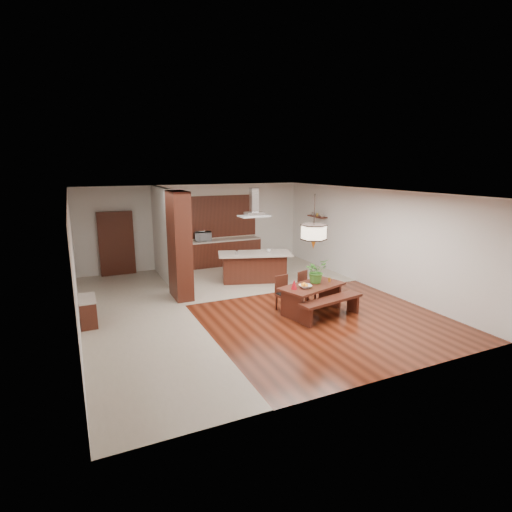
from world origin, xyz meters
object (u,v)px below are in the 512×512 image
foliage_plant (316,271)px  microwave (203,236)px  hallway_console (88,311)px  dining_bench (331,308)px  dining_chair_right (307,288)px  pendant_lantern (314,222)px  kitchen_island (254,267)px  dining_table (312,292)px  range_hood (254,202)px  dining_chair_left (285,294)px  fruit_bowl (305,286)px  island_cup (269,251)px

foliage_plant → microwave: foliage_plant is taller
hallway_console → dining_bench: (5.22, -2.02, -0.07)m
dining_chair_right → pendant_lantern: (-0.25, -0.60, 1.82)m
kitchen_island → dining_chair_right: bearing=-62.4°
dining_table → pendant_lantern: 1.74m
range_hood → microwave: size_ratio=1.57×
dining_table → dining_chair_left: 0.65m
dining_chair_left → dining_chair_right: dining_chair_left is taller
dining_chair_right → dining_bench: bearing=-112.7°
dining_chair_left → pendant_lantern: size_ratio=0.67×
fruit_bowl → island_cup: bearing=80.0°
range_hood → microwave: (-0.88, 2.39, -1.36)m
dining_table → pendant_lantern: (-0.00, 0.00, 1.74)m
kitchen_island → island_cup: bearing=2.4°
range_hood → dining_chair_left: bearing=-97.9°
dining_bench → microwave: (-1.22, 6.00, 0.86)m
hallway_console → microwave: 5.69m
dining_bench → range_hood: (-0.34, 3.61, 2.22)m
foliage_plant → island_cup: bearing=88.6°
island_cup → foliage_plant: bearing=-91.4°
hallway_console → fruit_bowl: size_ratio=2.98×
kitchen_island → range_hood: size_ratio=2.68×
dining_chair_right → hallway_console: bearing=151.7°
range_hood → microwave: bearing=110.2°
hallway_console → island_cup: (5.31, 1.46, 0.65)m
dining_table → foliage_plant: size_ratio=3.02×
fruit_bowl → kitchen_island: (0.10, 3.15, -0.25)m
fruit_bowl → island_cup: (0.54, 3.03, 0.24)m
hallway_console → microwave: bearing=44.9°
dining_chair_right → range_hood: size_ratio=0.93×
dining_bench → foliage_plant: foliage_plant is taller
dining_bench → foliage_plant: (0.03, 0.72, 0.74)m
fruit_bowl → microwave: size_ratio=0.52×
range_hood → dining_chair_right: bearing=-80.3°
foliage_plant → kitchen_island: bearing=97.4°
dining_table → dining_chair_left: size_ratio=2.08×
dining_chair_left → microwave: (-0.51, 5.07, 0.67)m
pendant_lantern → range_hood: size_ratio=1.46×
fruit_bowl → kitchen_island: 3.16m
dining_bench → dining_chair_right: bearing=86.5°
hallway_console → fruit_bowl: fruit_bowl is taller
dining_chair_left → dining_chair_right: bearing=9.4°
hallway_console → dining_chair_left: size_ratio=1.01×
range_hood → dining_bench: bearing=-84.6°
island_cup → microwave: 2.85m
island_cup → dining_chair_right: bearing=-90.6°
hallway_console → kitchen_island: bearing=18.0°
hallway_console → foliage_plant: (5.25, -1.30, 0.67)m
range_hood → hallway_console: bearing=-162.0°
dining_table → dining_chair_right: (0.25, 0.60, -0.08)m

